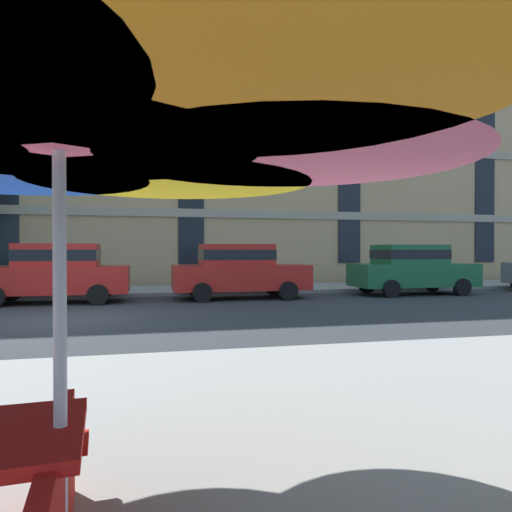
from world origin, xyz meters
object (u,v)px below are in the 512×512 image
at_px(sedan_green, 412,268).
at_px(sedan_red, 55,271).
at_px(sedan_red_midblock, 239,270).
at_px(patio_umbrella, 59,101).

bearing_deg(sedan_green, sedan_red, 180.00).
height_order(sedan_red, sedan_green, same).
distance_m(sedan_red, sedan_red_midblock, 5.63).
bearing_deg(sedan_green, sedan_red_midblock, 180.00).
bearing_deg(sedan_green, patio_umbrella, -127.27).
bearing_deg(patio_umbrella, sedan_red, 100.19).
xyz_separation_m(sedan_red, sedan_green, (11.95, 0.00, 0.00)).
bearing_deg(patio_umbrella, sedan_red_midblock, 75.24).
relative_size(sedan_red_midblock, sedan_green, 1.00).
distance_m(sedan_red, sedan_green, 11.95).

